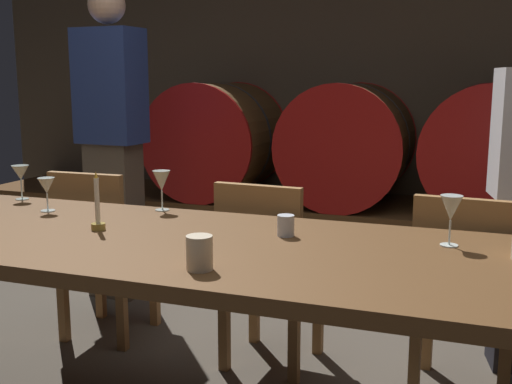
{
  "coord_description": "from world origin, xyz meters",
  "views": [
    {
      "loc": [
        0.9,
        -1.76,
        1.32
      ],
      "look_at": [
        0.01,
        0.7,
        0.85
      ],
      "focal_mm": 43.54,
      "sensor_mm": 36.0,
      "label": 1
    }
  ],
  "objects_px": {
    "dining_table": "(195,258)",
    "candle_left": "(98,214)",
    "cup_center": "(199,253)",
    "wine_barrel_left": "(218,139)",
    "wine_glass_far_right": "(451,209)",
    "wine_barrel_right": "(490,149)",
    "chair_right": "(465,289)",
    "chair_left": "(100,247)",
    "chair_center": "(267,267)",
    "wine_glass_center_right": "(162,182)",
    "cup_right": "(286,226)",
    "wine_glass_far_left": "(21,174)",
    "wine_barrel_center": "(349,144)",
    "wine_glass_center_left": "(47,187)",
    "guest_left": "(112,141)"
  },
  "relations": [
    {
      "from": "wine_glass_far_right",
      "to": "guest_left",
      "type": "bearing_deg",
      "value": 151.6
    },
    {
      "from": "wine_glass_far_left",
      "to": "wine_barrel_right",
      "type": "bearing_deg",
      "value": 45.15
    },
    {
      "from": "candle_left",
      "to": "wine_glass_center_left",
      "type": "bearing_deg",
      "value": 151.65
    },
    {
      "from": "wine_barrel_left",
      "to": "cup_right",
      "type": "bearing_deg",
      "value": -61.48
    },
    {
      "from": "chair_center",
      "to": "wine_glass_center_right",
      "type": "bearing_deg",
      "value": 38.31
    },
    {
      "from": "candle_left",
      "to": "wine_glass_center_right",
      "type": "xyz_separation_m",
      "value": [
        0.06,
        0.39,
        0.06
      ]
    },
    {
      "from": "dining_table",
      "to": "wine_glass_center_right",
      "type": "relative_size",
      "value": 17.09
    },
    {
      "from": "wine_glass_far_right",
      "to": "cup_center",
      "type": "relative_size",
      "value": 1.68
    },
    {
      "from": "candle_left",
      "to": "wine_glass_far_left",
      "type": "xyz_separation_m",
      "value": [
        -0.67,
        0.39,
        0.06
      ]
    },
    {
      "from": "dining_table",
      "to": "candle_left",
      "type": "bearing_deg",
      "value": 177.82
    },
    {
      "from": "chair_left",
      "to": "wine_glass_far_right",
      "type": "height_order",
      "value": "wine_glass_far_right"
    },
    {
      "from": "wine_barrel_right",
      "to": "wine_glass_far_right",
      "type": "distance_m",
      "value": 2.24
    },
    {
      "from": "cup_center",
      "to": "candle_left",
      "type": "bearing_deg",
      "value": 150.65
    },
    {
      "from": "guest_left",
      "to": "chair_center",
      "type": "bearing_deg",
      "value": 155.4
    },
    {
      "from": "chair_right",
      "to": "wine_glass_far_right",
      "type": "xyz_separation_m",
      "value": [
        -0.06,
        -0.43,
        0.41
      ]
    },
    {
      "from": "wine_barrel_left",
      "to": "chair_left",
      "type": "relative_size",
      "value": 1.0
    },
    {
      "from": "cup_center",
      "to": "cup_right",
      "type": "xyz_separation_m",
      "value": [
        0.12,
        0.47,
        -0.01
      ]
    },
    {
      "from": "dining_table",
      "to": "candle_left",
      "type": "height_order",
      "value": "candle_left"
    },
    {
      "from": "wine_barrel_center",
      "to": "wine_glass_far_left",
      "type": "relative_size",
      "value": 5.53
    },
    {
      "from": "dining_table",
      "to": "chair_left",
      "type": "bearing_deg",
      "value": 141.0
    },
    {
      "from": "wine_barrel_left",
      "to": "wine_glass_far_right",
      "type": "distance_m",
      "value": 2.87
    },
    {
      "from": "chair_right",
      "to": "candle_left",
      "type": "xyz_separation_m",
      "value": [
        -1.29,
        -0.64,
        0.35
      ]
    },
    {
      "from": "wine_barrel_right",
      "to": "dining_table",
      "type": "bearing_deg",
      "value": -111.63
    },
    {
      "from": "wine_barrel_left",
      "to": "wine_glass_far_right",
      "type": "height_order",
      "value": "wine_barrel_left"
    },
    {
      "from": "dining_table",
      "to": "guest_left",
      "type": "height_order",
      "value": "guest_left"
    },
    {
      "from": "chair_right",
      "to": "cup_right",
      "type": "relative_size",
      "value": 11.62
    },
    {
      "from": "chair_right",
      "to": "wine_glass_center_left",
      "type": "xyz_separation_m",
      "value": [
        -1.68,
        -0.43,
        0.39
      ]
    },
    {
      "from": "chair_left",
      "to": "chair_center",
      "type": "relative_size",
      "value": 1.0
    },
    {
      "from": "guest_left",
      "to": "wine_glass_far_left",
      "type": "height_order",
      "value": "guest_left"
    },
    {
      "from": "chair_left",
      "to": "wine_glass_far_left",
      "type": "distance_m",
      "value": 0.55
    },
    {
      "from": "wine_barrel_center",
      "to": "chair_center",
      "type": "relative_size",
      "value": 1.0
    },
    {
      "from": "wine_glass_far_right",
      "to": "cup_right",
      "type": "bearing_deg",
      "value": -173.93
    },
    {
      "from": "dining_table",
      "to": "chair_center",
      "type": "height_order",
      "value": "chair_center"
    },
    {
      "from": "guest_left",
      "to": "candle_left",
      "type": "xyz_separation_m",
      "value": [
        0.76,
        -1.29,
        -0.12
      ]
    },
    {
      "from": "chair_right",
      "to": "wine_glass_center_left",
      "type": "relative_size",
      "value": 6.14
    },
    {
      "from": "wine_glass_center_left",
      "to": "cup_right",
      "type": "xyz_separation_m",
      "value": [
        1.07,
        -0.06,
        -0.07
      ]
    },
    {
      "from": "wine_barrel_center",
      "to": "dining_table",
      "type": "xyz_separation_m",
      "value": [
        -0.04,
        -2.46,
        -0.16
      ]
    },
    {
      "from": "wine_glass_far_left",
      "to": "wine_glass_center_right",
      "type": "height_order",
      "value": "wine_glass_center_right"
    },
    {
      "from": "cup_center",
      "to": "chair_left",
      "type": "bearing_deg",
      "value": 135.7
    },
    {
      "from": "cup_right",
      "to": "dining_table",
      "type": "bearing_deg",
      "value": -149.15
    },
    {
      "from": "dining_table",
      "to": "chair_right",
      "type": "height_order",
      "value": "chair_right"
    },
    {
      "from": "chair_left",
      "to": "guest_left",
      "type": "distance_m",
      "value": 0.82
    },
    {
      "from": "chair_center",
      "to": "wine_glass_center_right",
      "type": "relative_size",
      "value": 5.15
    },
    {
      "from": "chair_right",
      "to": "cup_center",
      "type": "relative_size",
      "value": 8.6
    },
    {
      "from": "wine_barrel_right",
      "to": "chair_right",
      "type": "bearing_deg",
      "value": -92.7
    },
    {
      "from": "wine_glass_center_right",
      "to": "wine_barrel_center",
      "type": "bearing_deg",
      "value": 79.47
    },
    {
      "from": "wine_barrel_right",
      "to": "chair_center",
      "type": "distance_m",
      "value": 2.06
    },
    {
      "from": "wine_barrel_right",
      "to": "wine_barrel_left",
      "type": "bearing_deg",
      "value": 180.0
    },
    {
      "from": "chair_left",
      "to": "wine_glass_far_left",
      "type": "bearing_deg",
      "value": 54.32
    },
    {
      "from": "wine_glass_far_left",
      "to": "cup_center",
      "type": "relative_size",
      "value": 1.56
    }
  ]
}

